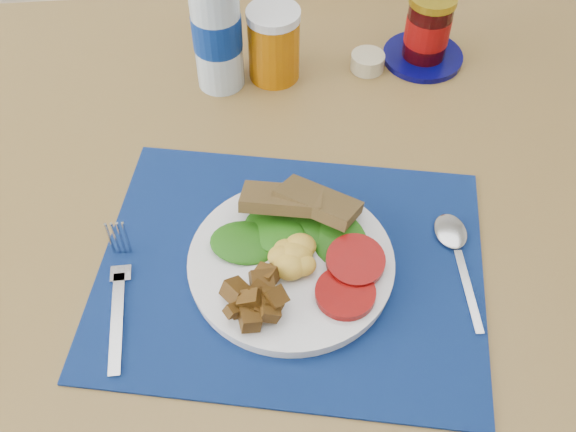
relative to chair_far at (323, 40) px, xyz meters
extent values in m
cube|color=brown|center=(0.04, -0.60, 0.21)|extent=(1.40, 0.90, 0.04)
cylinder|color=brown|center=(-0.60, -0.21, -0.17)|extent=(0.06, 0.06, 0.71)
cube|color=brown|center=(0.00, 0.06, -0.14)|extent=(0.40, 0.38, 0.04)
cylinder|color=brown|center=(0.17, 0.20, -0.34)|extent=(0.03, 0.03, 0.37)
cylinder|color=brown|center=(-0.14, 0.22, -0.34)|extent=(0.03, 0.03, 0.37)
cylinder|color=brown|center=(0.15, -0.09, -0.34)|extent=(0.03, 0.03, 0.37)
cylinder|color=brown|center=(-0.16, -0.07, -0.34)|extent=(0.03, 0.03, 0.37)
cube|color=black|center=(-0.15, -0.77, 0.23)|extent=(0.53, 0.45, 0.00)
cylinder|color=silver|center=(-0.15, -0.77, 0.24)|extent=(0.24, 0.24, 0.02)
ellipsoid|color=gold|center=(-0.14, -0.77, 0.26)|extent=(0.06, 0.05, 0.03)
cylinder|color=#9C0B05|center=(-0.08, -0.80, 0.25)|extent=(0.07, 0.07, 0.01)
ellipsoid|color=#0A4008|center=(-0.14, -0.73, 0.25)|extent=(0.13, 0.08, 0.01)
cube|color=brown|center=(-0.13, -0.70, 0.27)|extent=(0.12, 0.09, 0.03)
cube|color=#B2B5BA|center=(-0.35, -0.83, 0.23)|extent=(0.02, 0.13, 0.00)
cube|color=#B2B5BA|center=(-0.35, -0.74, 0.23)|extent=(0.03, 0.07, 0.00)
cube|color=#B2B5BA|center=(0.06, -0.82, 0.23)|extent=(0.02, 0.12, 0.00)
ellipsoid|color=#B2B5BA|center=(0.06, -0.73, 0.23)|extent=(0.04, 0.06, 0.01)
cylinder|color=#ADBFCC|center=(-0.22, -0.40, 0.32)|extent=(0.07, 0.07, 0.19)
cylinder|color=navy|center=(-0.22, -0.40, 0.32)|extent=(0.07, 0.07, 0.05)
cylinder|color=#AB5A04|center=(-0.14, -0.39, 0.28)|extent=(0.08, 0.08, 0.11)
cylinder|color=tan|center=(0.01, -0.39, 0.24)|extent=(0.05, 0.05, 0.03)
cylinder|color=#040447|center=(0.10, -0.38, 0.23)|extent=(0.13, 0.13, 0.01)
cylinder|color=black|center=(0.10, -0.38, 0.28)|extent=(0.07, 0.07, 0.09)
cylinder|color=maroon|center=(0.10, -0.38, 0.28)|extent=(0.07, 0.07, 0.04)
camera|label=1|loc=(-0.19, -1.23, 0.90)|focal=42.00mm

